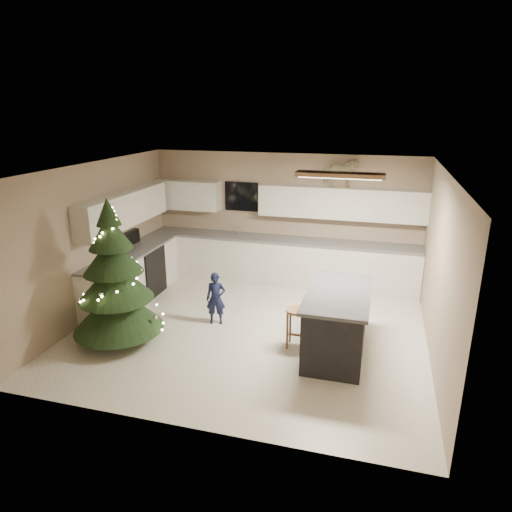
# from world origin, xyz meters

# --- Properties ---
(ground_plane) EXTENTS (5.50, 5.50, 0.00)m
(ground_plane) POSITION_xyz_m (0.00, 0.00, 0.00)
(ground_plane) COLOR beige
(room_shell) EXTENTS (5.52, 5.02, 2.61)m
(room_shell) POSITION_xyz_m (0.02, 0.00, 1.75)
(room_shell) COLOR tan
(room_shell) RESTS_ON ground_plane
(cabinetry) EXTENTS (5.50, 3.20, 2.00)m
(cabinetry) POSITION_xyz_m (-0.91, 1.65, 0.76)
(cabinetry) COLOR white
(cabinetry) RESTS_ON ground_plane
(island) EXTENTS (0.90, 1.70, 0.95)m
(island) POSITION_xyz_m (1.41, -0.34, 0.48)
(island) COLOR black
(island) RESTS_ON ground_plane
(bar_stool) EXTENTS (0.32, 0.32, 0.61)m
(bar_stool) POSITION_xyz_m (0.82, -0.34, 0.46)
(bar_stool) COLOR #8A5E3F
(bar_stool) RESTS_ON ground_plane
(christmas_tree) EXTENTS (1.40, 1.35, 2.24)m
(christmas_tree) POSITION_xyz_m (-1.85, -0.88, 0.92)
(christmas_tree) COLOR #3F2816
(christmas_tree) RESTS_ON ground_plane
(toddler) EXTENTS (0.37, 0.29, 0.88)m
(toddler) POSITION_xyz_m (-0.61, 0.08, 0.44)
(toddler) COLOR #141C3E
(toddler) RESTS_ON ground_plane
(rocking_horse) EXTENTS (0.67, 0.40, 0.55)m
(rocking_horse) POSITION_xyz_m (1.12, 2.33, 2.29)
(rocking_horse) COLOR #8A5E3F
(rocking_horse) RESTS_ON cabinetry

